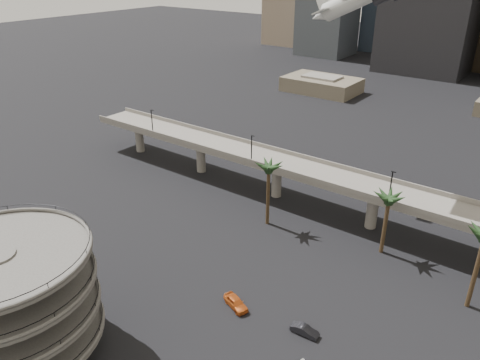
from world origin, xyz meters
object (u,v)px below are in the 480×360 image
Objects in this scene: parking_ramp at (7,297)px; car_a at (236,302)px; car_b at (305,330)px; overpass at (323,179)px.

parking_ramp is 31.25m from car_a.
car_b is (11.17, 1.31, -0.15)m from car_a.
overpass reaches higher than car_a.
car_b is (28.13, 25.95, -9.16)m from parking_ramp.
parking_ramp is 0.17× the size of overpass.
overpass is at bearing 77.57° from parking_ramp.
car_b is (15.13, -33.04, -6.66)m from overpass.
parking_ramp is at bearing 128.23° from car_b.
overpass is (13.00, 59.00, -2.50)m from parking_ramp.
parking_ramp reaches higher than overpass.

